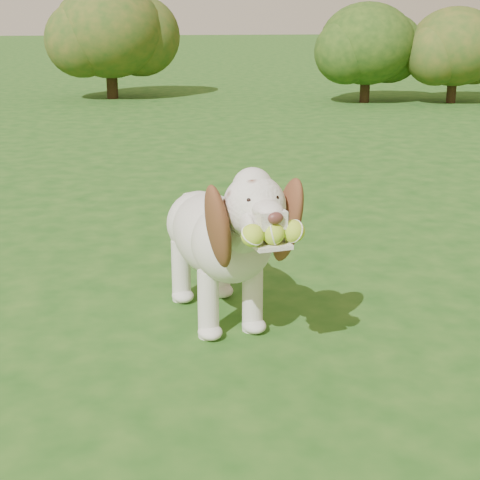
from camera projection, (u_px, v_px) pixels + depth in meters
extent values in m
plane|color=#194B15|center=(326.00, 354.00, 3.17)|extent=(80.00, 80.00, 0.00)
ellipsoid|color=silver|center=(214.00, 235.00, 3.47)|extent=(0.50, 0.76, 0.37)
ellipsoid|color=silver|center=(232.00, 242.00, 3.22)|extent=(0.43, 0.43, 0.36)
ellipsoid|color=silver|center=(199.00, 223.00, 3.69)|extent=(0.39, 0.39, 0.33)
cylinder|color=silver|center=(243.00, 230.00, 3.07)|extent=(0.25, 0.32, 0.28)
sphere|color=silver|center=(254.00, 206.00, 2.90)|extent=(0.30, 0.30, 0.25)
sphere|color=silver|center=(253.00, 188.00, 2.90)|extent=(0.20, 0.20, 0.17)
cube|color=silver|center=(268.00, 217.00, 2.78)|extent=(0.14, 0.17, 0.07)
ellipsoid|color=#592D28|center=(276.00, 218.00, 2.70)|extent=(0.07, 0.05, 0.05)
cube|color=silver|center=(269.00, 243.00, 2.79)|extent=(0.17, 0.18, 0.02)
ellipsoid|color=brown|center=(218.00, 227.00, 2.89)|extent=(0.17, 0.26, 0.39)
ellipsoid|color=brown|center=(287.00, 220.00, 2.98)|extent=(0.18, 0.24, 0.39)
cylinder|color=silver|center=(191.00, 208.00, 3.81)|extent=(0.10, 0.19, 0.14)
cylinder|color=silver|center=(208.00, 304.00, 3.29)|extent=(0.11, 0.11, 0.32)
cylinder|color=silver|center=(253.00, 298.00, 3.36)|extent=(0.11, 0.11, 0.32)
cylinder|color=silver|center=(181.00, 271.00, 3.71)|extent=(0.11, 0.11, 0.32)
cylinder|color=silver|center=(221.00, 266.00, 3.78)|extent=(0.11, 0.11, 0.32)
sphere|color=#BBE03B|center=(252.00, 235.00, 2.71)|extent=(0.10, 0.10, 0.09)
sphere|color=#BBE03B|center=(273.00, 233.00, 2.74)|extent=(0.10, 0.10, 0.09)
sphere|color=#BBE03B|center=(293.00, 231.00, 2.76)|extent=(0.10, 0.10, 0.09)
cylinder|color=#382314|center=(452.00, 88.00, 11.52)|extent=(0.15, 0.15, 0.47)
ellipsoid|color=#1E4013|center=(455.00, 46.00, 11.33)|extent=(1.41, 1.41, 1.20)
cylinder|color=#382314|center=(112.00, 80.00, 12.07)|extent=(0.18, 0.18, 0.59)
ellipsoid|color=#1E4013|center=(109.00, 31.00, 11.83)|extent=(1.77, 1.77, 1.51)
cylinder|color=#382314|center=(365.00, 87.00, 11.58)|extent=(0.15, 0.15, 0.49)
ellipsoid|color=#1E4013|center=(367.00, 44.00, 11.38)|extent=(1.48, 1.48, 1.26)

